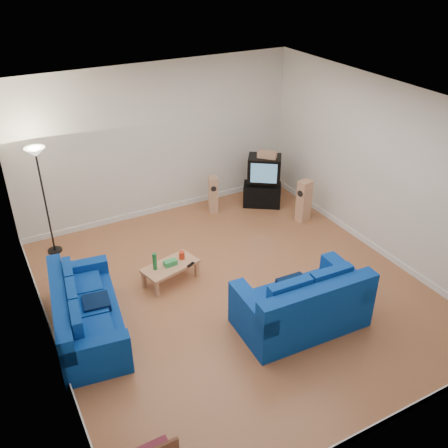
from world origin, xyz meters
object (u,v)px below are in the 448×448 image
sofa_three_seat (84,317)px  coffee_table (170,267)px  tv_stand (262,194)px  sofa_loveseat (303,307)px  television (264,168)px

sofa_three_seat → coffee_table: 1.74m
coffee_table → tv_stand: size_ratio=1.28×
sofa_loveseat → coffee_table: 2.42m
television → sofa_loveseat: bearing=-78.8°
sofa_three_seat → television: bearing=124.5°
sofa_loveseat → television: (1.65, 3.74, 0.50)m
sofa_three_seat → tv_stand: bearing=124.5°
tv_stand → sofa_three_seat: bearing=-119.7°
sofa_loveseat → coffee_table: (-1.33, 2.01, -0.07)m
coffee_table → television: size_ratio=1.20×
television → sofa_three_seat: bearing=-118.4°
tv_stand → television: size_ratio=0.93×
tv_stand → coffee_table: bearing=-116.1°
coffee_table → tv_stand: (2.93, 1.71, -0.05)m
sofa_loveseat → tv_stand: (1.60, 3.72, -0.12)m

